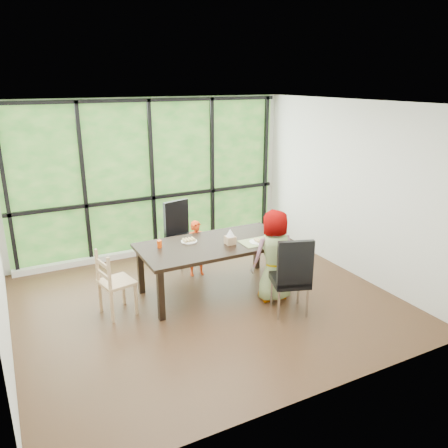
{
  "coord_description": "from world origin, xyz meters",
  "views": [
    {
      "loc": [
        -2.34,
        -5.09,
        2.98
      ],
      "look_at": [
        0.35,
        0.16,
        1.05
      ],
      "focal_mm": 35.64,
      "sensor_mm": 36.0,
      "label": 1
    }
  ],
  "objects_px": {
    "dining_table": "(215,267)",
    "orange_cup": "(159,244)",
    "chair_end_beech": "(117,282)",
    "plate_near": "(258,242)",
    "plate_far": "(189,241)",
    "white_mug": "(273,229)",
    "tissue_box": "(230,240)",
    "chair_interior_leather": "(290,275)",
    "child_toddler": "(197,248)",
    "child_older": "(275,256)",
    "chair_window_leather": "(183,235)",
    "green_cup": "(277,236)"
  },
  "relations": [
    {
      "from": "dining_table",
      "to": "orange_cup",
      "type": "relative_size",
      "value": 20.61
    },
    {
      "from": "chair_end_beech",
      "to": "plate_near",
      "type": "xyz_separation_m",
      "value": [
        2.0,
        -0.26,
        0.31
      ]
    },
    {
      "from": "plate_far",
      "to": "white_mug",
      "type": "distance_m",
      "value": 1.33
    },
    {
      "from": "chair_end_beech",
      "to": "tissue_box",
      "type": "distance_m",
      "value": 1.66
    },
    {
      "from": "chair_interior_leather",
      "to": "tissue_box",
      "type": "xyz_separation_m",
      "value": [
        -0.43,
        0.87,
        0.27
      ]
    },
    {
      "from": "plate_far",
      "to": "plate_near",
      "type": "height_order",
      "value": "plate_near"
    },
    {
      "from": "child_toddler",
      "to": "child_older",
      "type": "xyz_separation_m",
      "value": [
        0.64,
        -1.24,
        0.21
      ]
    },
    {
      "from": "chair_interior_leather",
      "to": "child_older",
      "type": "height_order",
      "value": "child_older"
    },
    {
      "from": "chair_window_leather",
      "to": "orange_cup",
      "type": "height_order",
      "value": "chair_window_leather"
    },
    {
      "from": "plate_near",
      "to": "green_cup",
      "type": "xyz_separation_m",
      "value": [
        0.3,
        -0.02,
        0.06
      ]
    },
    {
      "from": "plate_near",
      "to": "orange_cup",
      "type": "distance_m",
      "value": 1.4
    },
    {
      "from": "chair_interior_leather",
      "to": "child_toddler",
      "type": "xyz_separation_m",
      "value": [
        -0.61,
        1.65,
        -0.09
      ]
    },
    {
      "from": "dining_table",
      "to": "chair_window_leather",
      "type": "xyz_separation_m",
      "value": [
        -0.04,
        1.09,
        0.17
      ]
    },
    {
      "from": "child_older",
      "to": "tissue_box",
      "type": "xyz_separation_m",
      "value": [
        -0.46,
        0.46,
        0.15
      ]
    },
    {
      "from": "orange_cup",
      "to": "tissue_box",
      "type": "bearing_deg",
      "value": -19.15
    },
    {
      "from": "plate_far",
      "to": "green_cup",
      "type": "relative_size",
      "value": 1.83
    },
    {
      "from": "dining_table",
      "to": "plate_far",
      "type": "relative_size",
      "value": 9.29
    },
    {
      "from": "dining_table",
      "to": "chair_end_beech",
      "type": "bearing_deg",
      "value": -179.87
    },
    {
      "from": "orange_cup",
      "to": "white_mug",
      "type": "distance_m",
      "value": 1.78
    },
    {
      "from": "child_toddler",
      "to": "white_mug",
      "type": "distance_m",
      "value": 1.23
    },
    {
      "from": "child_older",
      "to": "plate_far",
      "type": "height_order",
      "value": "child_older"
    },
    {
      "from": "plate_far",
      "to": "chair_end_beech",
      "type": "bearing_deg",
      "value": -169.19
    },
    {
      "from": "child_older",
      "to": "green_cup",
      "type": "xyz_separation_m",
      "value": [
        0.23,
        0.31,
        0.16
      ]
    },
    {
      "from": "chair_end_beech",
      "to": "child_toddler",
      "type": "distance_m",
      "value": 1.57
    },
    {
      "from": "chair_window_leather",
      "to": "child_older",
      "type": "relative_size",
      "value": 0.83
    },
    {
      "from": "chair_window_leather",
      "to": "plate_far",
      "type": "bearing_deg",
      "value": -120.42
    },
    {
      "from": "plate_far",
      "to": "dining_table",
      "type": "bearing_deg",
      "value": -34.73
    },
    {
      "from": "orange_cup",
      "to": "white_mug",
      "type": "xyz_separation_m",
      "value": [
        1.78,
        -0.14,
        -0.02
      ]
    },
    {
      "from": "chair_window_leather",
      "to": "chair_interior_leather",
      "type": "xyz_separation_m",
      "value": [
        0.65,
        -2.1,
        0.0
      ]
    },
    {
      "from": "dining_table",
      "to": "child_older",
      "type": "relative_size",
      "value": 1.65
    },
    {
      "from": "chair_interior_leather",
      "to": "white_mug",
      "type": "distance_m",
      "value": 1.16
    },
    {
      "from": "plate_near",
      "to": "child_toddler",
      "type": "bearing_deg",
      "value": 121.92
    },
    {
      "from": "chair_interior_leather",
      "to": "green_cup",
      "type": "distance_m",
      "value": 0.82
    },
    {
      "from": "chair_interior_leather",
      "to": "tissue_box",
      "type": "distance_m",
      "value": 1.01
    },
    {
      "from": "dining_table",
      "to": "child_toddler",
      "type": "xyz_separation_m",
      "value": [
        0.0,
        0.64,
        0.07
      ]
    },
    {
      "from": "green_cup",
      "to": "chair_end_beech",
      "type": "bearing_deg",
      "value": 172.97
    },
    {
      "from": "plate_far",
      "to": "tissue_box",
      "type": "relative_size",
      "value": 1.73
    },
    {
      "from": "dining_table",
      "to": "plate_near",
      "type": "relative_size",
      "value": 8.51
    },
    {
      "from": "chair_window_leather",
      "to": "plate_far",
      "type": "relative_size",
      "value": 4.65
    },
    {
      "from": "chair_window_leather",
      "to": "green_cup",
      "type": "height_order",
      "value": "chair_window_leather"
    },
    {
      "from": "chair_end_beech",
      "to": "chair_window_leather",
      "type": "bearing_deg",
      "value": -63.69
    },
    {
      "from": "white_mug",
      "to": "orange_cup",
      "type": "bearing_deg",
      "value": 175.44
    },
    {
      "from": "child_toddler",
      "to": "chair_interior_leather",
      "type": "bearing_deg",
      "value": -63.34
    },
    {
      "from": "white_mug",
      "to": "tissue_box",
      "type": "bearing_deg",
      "value": -167.6
    },
    {
      "from": "chair_interior_leather",
      "to": "plate_far",
      "type": "distance_m",
      "value": 1.54
    },
    {
      "from": "child_toddler",
      "to": "green_cup",
      "type": "bearing_deg",
      "value": -40.47
    },
    {
      "from": "chair_window_leather",
      "to": "green_cup",
      "type": "relative_size",
      "value": 8.53
    },
    {
      "from": "child_older",
      "to": "plate_near",
      "type": "height_order",
      "value": "child_older"
    },
    {
      "from": "tissue_box",
      "to": "child_older",
      "type": "bearing_deg",
      "value": -45.46
    },
    {
      "from": "orange_cup",
      "to": "green_cup",
      "type": "relative_size",
      "value": 0.83
    }
  ]
}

